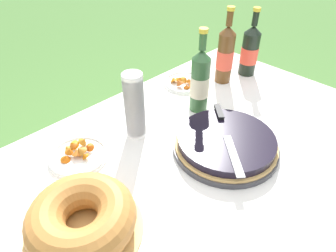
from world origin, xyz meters
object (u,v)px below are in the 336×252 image
Objects in this scene: serving_knife at (225,130)px; cider_bottle_amber at (225,55)px; berry_tart at (226,143)px; snack_plate_right at (78,154)px; cider_bottle_green at (200,81)px; cup_stack at (134,106)px; juice_bottle_red at (250,51)px; snack_plate_near at (185,82)px; bundt_cake at (82,219)px.

serving_knife is 0.85× the size of cider_bottle_amber.
snack_plate_right is (-0.39, 0.33, -0.01)m from berry_tart.
cider_bottle_amber is at bearing 38.19° from berry_tart.
cider_bottle_green reaches higher than snack_plate_right.
cider_bottle_green is at bearing -165.75° from serving_knife.
serving_knife is 1.17× the size of cup_stack.
juice_bottle_red is 1.59× the size of snack_plate_near.
snack_plate_near is (0.11, 0.18, -0.12)m from cider_bottle_green.
berry_tart is 1.46× the size of cup_stack.
serving_knife is 0.45m from snack_plate_near.
cider_bottle_green is 0.98× the size of cider_bottle_amber.
cup_stack is at bearing -10.83° from snack_plate_right.
snack_plate_right reaches higher than snack_plate_near.
cider_bottle_green is 1.69× the size of snack_plate_near.
cider_bottle_amber is (0.39, 0.31, 0.11)m from berry_tart.
serving_knife is 0.58m from juice_bottle_red.
berry_tart is at bearing -7.40° from bundt_cake.
serving_knife is 1.47× the size of snack_plate_near.
bundt_cake is at bearing -155.92° from snack_plate_near.
juice_bottle_red reaches higher than berry_tart.
berry_tart is at bearing 0.00° from serving_knife.
cup_stack is 0.25m from snack_plate_right.
serving_knife is at bearing -117.02° from cider_bottle_green.
juice_bottle_red reaches higher than serving_knife.
cider_bottle_amber is at bearing -1.42° from snack_plate_right.
serving_knife is at bearing -119.24° from snack_plate_near.
cup_stack is 1.27× the size of snack_plate_right.
snack_plate_near is at bearing 7.43° from snack_plate_right.
cider_bottle_amber is at bearing 15.59° from cider_bottle_green.
cider_bottle_green reaches higher than juice_bottle_red.
cider_bottle_amber is (0.38, 0.29, 0.07)m from serving_knife.
serving_knife is at bearing -4.87° from bundt_cake.
juice_bottle_red is at bearing 156.82° from serving_knife.
berry_tart is at bearing -141.81° from cider_bottle_amber.
berry_tart is 0.51m from snack_plate_right.
cider_bottle_amber is 1.72× the size of snack_plate_near.
cider_bottle_amber reaches higher than cup_stack.
bundt_cake is 0.30m from snack_plate_right.
bundt_cake is at bearing -169.28° from juice_bottle_red.
berry_tart and snack_plate_near have the same top height.
snack_plate_right is at bearing -85.64° from serving_knife.
berry_tart is 1.14× the size of juice_bottle_red.
cider_bottle_amber reaches higher than berry_tart.
juice_bottle_red is (1.07, 0.20, 0.07)m from bundt_cake.
cider_bottle_amber reaches higher than snack_plate_near.
cup_stack is 0.30m from cider_bottle_green.
cider_bottle_amber is at bearing 168.81° from serving_knife.
cup_stack reaches higher than bundt_cake.
juice_bottle_red is at bearing 4.92° from cider_bottle_green.
snack_plate_right is at bearing 178.58° from cider_bottle_amber.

